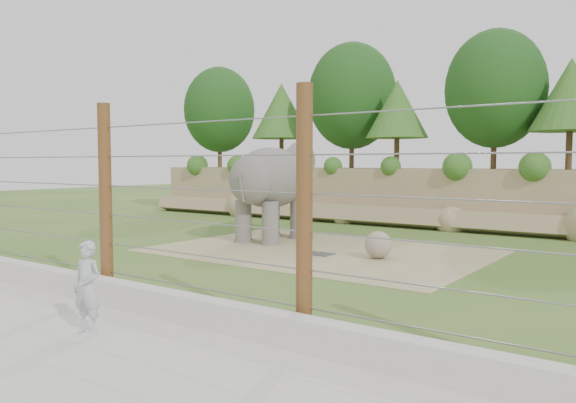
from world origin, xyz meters
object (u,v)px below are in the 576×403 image
Objects in this scene: barrier_fence at (106,200)px; zookeeper at (87,288)px; stone_ball at (378,245)px; elephant at (271,192)px.

barrier_fence is 3.04m from zookeeper.
stone_ball is 9.18m from zookeeper.
zookeeper is at bearing -72.25° from elephant.
elephant is at bearing 165.62° from stone_ball.
elephant is 5.16m from stone_ball.
zookeeper is (2.04, -1.88, -1.23)m from barrier_fence.
barrier_fence reaches higher than elephant.
barrier_fence is at bearing 128.79° from zookeeper.
barrier_fence is 13.41× the size of zookeeper.
stone_ball is 0.52× the size of zookeeper.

